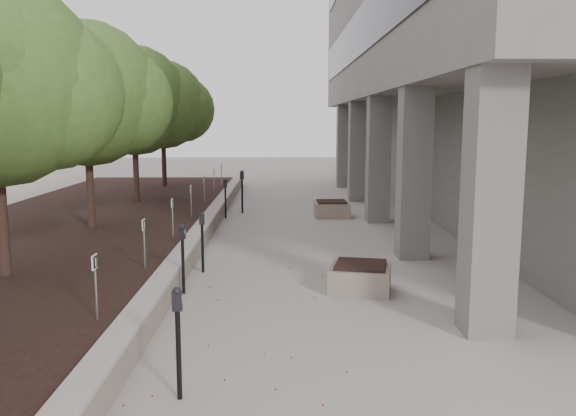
{
  "coord_description": "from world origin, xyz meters",
  "views": [
    {
      "loc": [
        0.27,
        -7.56,
        3.21
      ],
      "look_at": [
        0.46,
        6.24,
        1.16
      ],
      "focal_mm": 36.42,
      "sensor_mm": 36.0,
      "label": 1
    }
  ],
  "objects": [
    {
      "name": "retaining_wall",
      "position": [
        -1.82,
        9.0,
        0.25
      ],
      "size": [
        0.39,
        26.0,
        0.5
      ],
      "primitive_type": null,
      "color": "gray",
      "rests_on": "ground"
    },
    {
      "name": "parking_meter_2",
      "position": [
        -1.55,
        3.11,
        0.66
      ],
      "size": [
        0.15,
        0.12,
        1.32
      ],
      "primitive_type": null,
      "rotation": [
        0.0,
        0.0,
        -0.19
      ],
      "color": "black",
      "rests_on": "ground"
    },
    {
      "name": "berry_scatter",
      "position": [
        -0.1,
        5.0,
        0.01
      ],
      "size": [
        3.3,
        14.1,
        0.02
      ],
      "primitive_type": null,
      "color": "maroon",
      "rests_on": "ground"
    },
    {
      "name": "crabapple_tree_3",
      "position": [
        -4.8,
        8.0,
        3.12
      ],
      "size": [
        4.6,
        4.0,
        5.44
      ],
      "primitive_type": null,
      "color": "#3B5E23",
      "rests_on": "planting_bed"
    },
    {
      "name": "ground",
      "position": [
        0.0,
        0.0,
        0.0
      ],
      "size": [
        90.0,
        90.0,
        0.0
      ],
      "primitive_type": "plane",
      "color": "#9D9890",
      "rests_on": "ground"
    },
    {
      "name": "planting_bed",
      "position": [
        -5.5,
        9.0,
        0.2
      ],
      "size": [
        7.0,
        26.0,
        0.4
      ],
      "primitive_type": "cube",
      "color": "black",
      "rests_on": "ground"
    },
    {
      "name": "parking_sign_5",
      "position": [
        -2.35,
        9.5,
        0.88
      ],
      "size": [
        0.04,
        0.22,
        0.96
      ],
      "primitive_type": null,
      "color": "black",
      "rests_on": "planting_bed"
    },
    {
      "name": "planter_back",
      "position": [
        2.02,
        12.02,
        0.27
      ],
      "size": [
        1.18,
        1.18,
        0.54
      ],
      "primitive_type": null,
      "rotation": [
        0.0,
        0.0,
        0.01
      ],
      "color": "gray",
      "rests_on": "ground"
    },
    {
      "name": "crabapple_tree_4",
      "position": [
        -4.8,
        13.0,
        3.12
      ],
      "size": [
        4.6,
        4.0,
        5.44
      ],
      "primitive_type": null,
      "color": "#3B5E23",
      "rests_on": "planting_bed"
    },
    {
      "name": "parking_sign_8",
      "position": [
        -2.35,
        18.5,
        0.88
      ],
      "size": [
        0.04,
        0.22,
        0.96
      ],
      "primitive_type": null,
      "color": "black",
      "rests_on": "planting_bed"
    },
    {
      "name": "crabapple_tree_5",
      "position": [
        -4.8,
        18.0,
        3.12
      ],
      "size": [
        4.6,
        4.0,
        5.44
      ],
      "primitive_type": null,
      "color": "#3B5E23",
      "rests_on": "planting_bed"
    },
    {
      "name": "parking_meter_1",
      "position": [
        -0.91,
        -1.12,
        0.68
      ],
      "size": [
        0.14,
        0.1,
        1.35
      ],
      "primitive_type": null,
      "rotation": [
        0.0,
        0.0,
        0.05
      ],
      "color": "black",
      "rests_on": "ground"
    },
    {
      "name": "parking_sign_6",
      "position": [
        -2.35,
        12.5,
        0.88
      ],
      "size": [
        0.04,
        0.22,
        0.96
      ],
      "primitive_type": null,
      "color": "black",
      "rests_on": "planting_bed"
    },
    {
      "name": "parking_meter_4",
      "position": [
        -1.55,
        11.72,
        0.66
      ],
      "size": [
        0.15,
        0.12,
        1.31
      ],
      "primitive_type": null,
      "rotation": [
        0.0,
        0.0,
        -0.27
      ],
      "color": "black",
      "rests_on": "ground"
    },
    {
      "name": "parking_sign_2",
      "position": [
        -2.35,
        0.5,
        0.88
      ],
      "size": [
        0.04,
        0.22,
        0.96
      ],
      "primitive_type": null,
      "color": "black",
      "rests_on": "planting_bed"
    },
    {
      "name": "planter_front",
      "position": [
        1.81,
        3.29,
        0.26
      ],
      "size": [
        1.35,
        1.35,
        0.53
      ],
      "primitive_type": null,
      "rotation": [
        0.0,
        0.0,
        -0.22
      ],
      "color": "gray",
      "rests_on": "ground"
    },
    {
      "name": "parking_sign_3",
      "position": [
        -2.35,
        3.5,
        0.88
      ],
      "size": [
        0.04,
        0.22,
        0.96
      ],
      "primitive_type": null,
      "color": "black",
      "rests_on": "planting_bed"
    },
    {
      "name": "parking_sign_7",
      "position": [
        -2.35,
        15.5,
        0.88
      ],
      "size": [
        0.04,
        0.22,
        0.96
      ],
      "primitive_type": null,
      "color": "black",
      "rests_on": "planting_bed"
    },
    {
      "name": "parking_sign_4",
      "position": [
        -2.35,
        6.5,
        0.88
      ],
      "size": [
        0.04,
        0.22,
        0.96
      ],
      "primitive_type": null,
      "color": "black",
      "rests_on": "planting_bed"
    },
    {
      "name": "parking_meter_3",
      "position": [
        -1.39,
        4.66,
        0.66
      ],
      "size": [
        0.13,
        0.09,
        1.32
      ],
      "primitive_type": null,
      "rotation": [
        0.0,
        0.0,
        -0.01
      ],
      "color": "black",
      "rests_on": "ground"
    },
    {
      "name": "parking_meter_5",
      "position": [
        -1.06,
        12.83,
        0.76
      ],
      "size": [
        0.16,
        0.13,
        1.52
      ],
      "primitive_type": null,
      "rotation": [
        0.0,
        0.0,
        -0.15
      ],
      "color": "black",
      "rests_on": "ground"
    }
  ]
}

